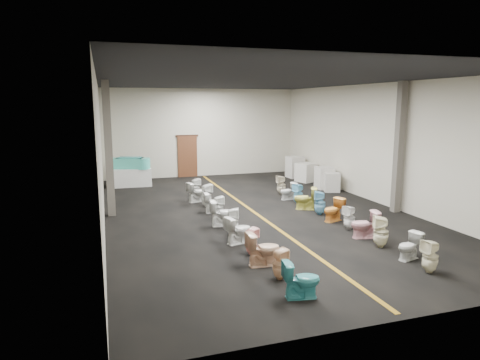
% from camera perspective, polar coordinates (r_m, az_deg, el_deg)
% --- Properties ---
extents(floor, '(16.00, 16.00, 0.00)m').
position_cam_1_polar(floor, '(15.07, 1.81, -4.24)').
color(floor, black).
rests_on(floor, ground).
extents(ceiling, '(16.00, 16.00, 0.00)m').
position_cam_1_polar(ceiling, '(14.61, 1.91, 13.11)').
color(ceiling, black).
rests_on(ceiling, ground).
extents(wall_back, '(10.00, 0.00, 10.00)m').
position_cam_1_polar(wall_back, '(22.34, -5.09, 6.28)').
color(wall_back, beige).
rests_on(wall_back, ground).
extents(wall_front, '(10.00, 0.00, 10.00)m').
position_cam_1_polar(wall_front, '(7.70, 22.28, -1.83)').
color(wall_front, beige).
rests_on(wall_front, ground).
extents(wall_left, '(0.00, 16.00, 16.00)m').
position_cam_1_polar(wall_left, '(13.83, -18.09, 3.44)').
color(wall_left, beige).
rests_on(wall_left, ground).
extents(wall_right, '(0.00, 16.00, 16.00)m').
position_cam_1_polar(wall_right, '(17.01, 17.99, 4.62)').
color(wall_right, beige).
rests_on(wall_right, ground).
extents(aisle_stripe, '(0.12, 15.60, 0.01)m').
position_cam_1_polar(aisle_stripe, '(15.07, 1.81, -4.23)').
color(aisle_stripe, '#8E6414').
rests_on(aisle_stripe, floor).
extents(back_door, '(1.00, 0.10, 2.10)m').
position_cam_1_polar(back_door, '(22.23, -7.02, 3.12)').
color(back_door, '#562D19').
rests_on(back_door, floor).
extents(door_frame, '(1.15, 0.08, 0.10)m').
position_cam_1_polar(door_frame, '(22.14, -7.08, 5.87)').
color(door_frame, '#331C11').
rests_on(door_frame, back_door).
extents(column_left, '(0.25, 0.25, 4.50)m').
position_cam_1_polar(column_left, '(14.82, -17.12, 3.91)').
color(column_left, '#59544C').
rests_on(column_left, floor).
extents(column_right, '(0.25, 0.25, 4.50)m').
position_cam_1_polar(column_right, '(15.67, 20.44, 4.04)').
color(column_right, '#59544C').
rests_on(column_right, floor).
extents(display_table, '(1.88, 0.99, 0.82)m').
position_cam_1_polar(display_table, '(20.28, -14.37, 0.37)').
color(display_table, silver).
rests_on(display_table, floor).
extents(bathtub, '(1.78, 1.08, 0.55)m').
position_cam_1_polar(bathtub, '(20.18, -14.46, 2.22)').
color(bathtub, '#43C1B0').
rests_on(bathtub, display_table).
extents(appliance_crate_a, '(0.81, 0.81, 0.81)m').
position_cam_1_polar(appliance_crate_a, '(18.84, 12.14, -0.28)').
color(appliance_crate_a, beige).
rests_on(appliance_crate_a, floor).
extents(appliance_crate_b, '(0.77, 0.77, 0.97)m').
position_cam_1_polar(appliance_crate_b, '(19.38, 11.20, 0.28)').
color(appliance_crate_b, beige).
rests_on(appliance_crate_b, floor).
extents(appliance_crate_c, '(1.02, 1.02, 0.90)m').
position_cam_1_polar(appliance_crate_c, '(20.99, 8.79, 1.01)').
color(appliance_crate_c, silver).
rests_on(appliance_crate_c, floor).
extents(appliance_crate_d, '(0.80, 0.80, 1.07)m').
position_cam_1_polar(appliance_crate_d, '(22.09, 7.34, 1.73)').
color(appliance_crate_d, beige).
rests_on(appliance_crate_d, floor).
extents(toilet_left_0, '(0.79, 0.53, 0.74)m').
position_cam_1_polar(toilet_left_0, '(8.62, 8.18, -13.02)').
color(toilet_left_0, teal).
rests_on(toilet_left_0, floor).
extents(toilet_left_1, '(0.39, 0.38, 0.69)m').
position_cam_1_polar(toilet_left_1, '(9.41, 5.33, -11.11)').
color(toilet_left_1, '#E1B087').
rests_on(toilet_left_1, floor).
extents(toilet_left_2, '(0.80, 0.47, 0.80)m').
position_cam_1_polar(toilet_left_2, '(10.12, 3.10, -9.17)').
color(toilet_left_2, '#E2B18F').
rests_on(toilet_left_2, floor).
extents(toilet_left_3, '(0.42, 0.41, 0.69)m').
position_cam_1_polar(toilet_left_3, '(10.83, 1.52, -8.17)').
color(toilet_left_3, '#E9A29B').
rests_on(toilet_left_3, floor).
extents(toilet_left_4, '(0.82, 0.60, 0.75)m').
position_cam_1_polar(toilet_left_4, '(11.66, -0.22, -6.65)').
color(toilet_left_4, white).
rests_on(toilet_left_4, floor).
extents(toilet_left_5, '(0.45, 0.44, 0.79)m').
position_cam_1_polar(toilet_left_5, '(12.40, -1.03, -5.54)').
color(toilet_left_5, white).
rests_on(toilet_left_5, floor).
extents(toilet_left_6, '(0.84, 0.55, 0.81)m').
position_cam_1_polar(toilet_left_6, '(13.27, -2.31, -4.44)').
color(toilet_left_6, white).
rests_on(toilet_left_6, floor).
extents(toilet_left_7, '(0.36, 0.35, 0.76)m').
position_cam_1_polar(toilet_left_7, '(14.12, -2.92, -3.66)').
color(toilet_left_7, white).
rests_on(toilet_left_7, floor).
extents(toilet_left_8, '(0.73, 0.47, 0.71)m').
position_cam_1_polar(toilet_left_8, '(14.87, -3.47, -3.05)').
color(toilet_left_8, white).
rests_on(toilet_left_8, floor).
extents(toilet_left_9, '(0.45, 0.45, 0.84)m').
position_cam_1_polar(toilet_left_9, '(15.77, -4.51, -2.05)').
color(toilet_left_9, white).
rests_on(toilet_left_9, floor).
extents(toilet_left_10, '(0.84, 0.61, 0.77)m').
position_cam_1_polar(toilet_left_10, '(16.59, -5.78, -1.59)').
color(toilet_left_10, silver).
rests_on(toilet_left_10, floor).
extents(toilet_left_11, '(0.42, 0.42, 0.76)m').
position_cam_1_polar(toilet_left_11, '(17.41, -5.93, -1.05)').
color(toilet_left_11, silver).
rests_on(toilet_left_11, floor).
extents(toilet_right_0, '(0.39, 0.39, 0.77)m').
position_cam_1_polar(toilet_right_0, '(10.59, 24.03, -9.27)').
color(toilet_right_0, '#EEE6C5').
rests_on(toilet_right_0, floor).
extents(toilet_right_1, '(0.73, 0.53, 0.67)m').
position_cam_1_polar(toilet_right_1, '(11.27, 21.66, -8.21)').
color(toilet_right_1, silver).
rests_on(toilet_right_1, floor).
extents(toilet_right_2, '(0.52, 0.51, 0.85)m').
position_cam_1_polar(toilet_right_2, '(11.91, 18.29, -6.55)').
color(toilet_right_2, '#F6EEC9').
rests_on(toilet_right_2, floor).
extents(toilet_right_3, '(0.85, 0.60, 0.78)m').
position_cam_1_polar(toilet_right_3, '(12.59, 16.28, -5.72)').
color(toilet_right_3, '#DD9EA6').
rests_on(toilet_right_3, floor).
extents(toilet_right_4, '(0.44, 0.44, 0.75)m').
position_cam_1_polar(toilet_right_4, '(13.29, 14.37, -4.88)').
color(toilet_right_4, white).
rests_on(toilet_right_4, floor).
extents(toilet_right_5, '(0.83, 0.63, 0.75)m').
position_cam_1_polar(toilet_right_5, '(14.11, 12.36, -3.92)').
color(toilet_right_5, orange).
rests_on(toilet_right_5, floor).
extents(toilet_right_6, '(0.49, 0.49, 0.83)m').
position_cam_1_polar(toilet_right_6, '(14.82, 10.62, -3.01)').
color(toilet_right_6, '#77BCDD').
rests_on(toilet_right_6, floor).
extents(toilet_right_7, '(0.91, 0.74, 0.81)m').
position_cam_1_polar(toilet_right_7, '(15.47, 8.71, -2.44)').
color(toilet_right_7, '#CDC651').
rests_on(toilet_right_7, floor).
extents(toilet_right_8, '(0.47, 0.47, 0.80)m').
position_cam_1_polar(toilet_right_8, '(16.22, 7.79, -1.85)').
color(toilet_right_8, '#82D0F1').
rests_on(toilet_right_8, floor).
extents(toilet_right_9, '(0.68, 0.43, 0.67)m').
position_cam_1_polar(toilet_right_9, '(16.99, 6.44, -1.49)').
color(toilet_right_9, silver).
rests_on(toilet_right_9, floor).
extents(toilet_right_10, '(0.39, 0.38, 0.81)m').
position_cam_1_polar(toilet_right_10, '(17.84, 5.52, -0.68)').
color(toilet_right_10, beige).
rests_on(toilet_right_10, floor).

